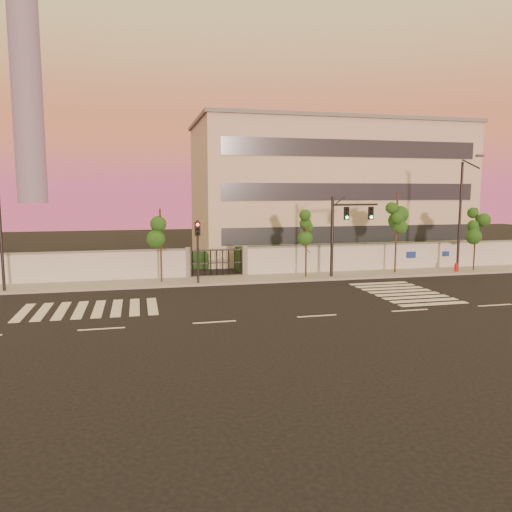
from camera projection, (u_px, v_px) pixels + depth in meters
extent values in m
plane|color=black|center=(317.00, 316.00, 24.14)|extent=(120.00, 120.00, 0.00)
cube|color=gray|center=(264.00, 278.00, 34.26)|extent=(60.00, 3.00, 0.15)
cube|color=silver|center=(439.00, 256.00, 38.92)|extent=(31.00, 0.30, 2.00)
cube|color=slate|center=(439.00, 243.00, 38.79)|extent=(31.00, 0.36, 0.12)
cube|color=slate|center=(188.00, 263.00, 34.43)|extent=(0.35, 0.35, 2.20)
cube|color=slate|center=(245.00, 261.00, 35.35)|extent=(0.35, 0.35, 2.20)
cube|color=black|center=(360.00, 256.00, 40.08)|extent=(20.00, 2.00, 1.80)
cube|color=black|center=(25.00, 269.00, 34.37)|extent=(12.00, 1.80, 1.40)
cube|color=black|center=(207.00, 260.00, 39.78)|extent=(6.00, 1.50, 1.20)
cube|color=beige|center=(327.00, 192.00, 46.68)|extent=(24.00, 12.00, 12.00)
cube|color=#262D38|center=(352.00, 234.00, 41.31)|extent=(22.00, 0.08, 1.40)
cube|color=#262D38|center=(354.00, 192.00, 40.87)|extent=(22.00, 0.08, 1.40)
cube|color=#262D38|center=(355.00, 148.00, 40.43)|extent=(22.00, 0.08, 1.40)
cube|color=slate|center=(328.00, 125.00, 45.91)|extent=(24.40, 12.40, 0.30)
cylinder|color=slate|center=(27.00, 102.00, 272.48)|extent=(16.00, 16.00, 110.00)
cube|color=silver|center=(23.00, 313.00, 24.78)|extent=(0.50, 4.00, 0.02)
cube|color=silver|center=(42.00, 312.00, 24.99)|extent=(0.50, 4.00, 0.02)
cube|color=silver|center=(62.00, 311.00, 25.20)|extent=(0.50, 4.00, 0.02)
cube|color=silver|center=(80.00, 310.00, 25.40)|extent=(0.50, 4.00, 0.02)
cube|color=silver|center=(99.00, 309.00, 25.61)|extent=(0.50, 4.00, 0.02)
cube|color=silver|center=(117.00, 308.00, 25.82)|extent=(0.50, 4.00, 0.02)
cube|color=silver|center=(135.00, 307.00, 26.02)|extent=(0.50, 4.00, 0.02)
cube|color=silver|center=(152.00, 306.00, 26.23)|extent=(0.50, 4.00, 0.02)
cube|color=silver|center=(434.00, 304.00, 26.71)|extent=(4.00, 0.50, 0.02)
cube|color=silver|center=(424.00, 300.00, 27.58)|extent=(4.00, 0.50, 0.02)
cube|color=silver|center=(415.00, 297.00, 28.45)|extent=(4.00, 0.50, 0.02)
cube|color=silver|center=(407.00, 294.00, 29.32)|extent=(4.00, 0.50, 0.02)
cube|color=silver|center=(399.00, 291.00, 30.18)|extent=(4.00, 0.50, 0.02)
cube|color=silver|center=(392.00, 288.00, 31.05)|extent=(4.00, 0.50, 0.02)
cube|color=silver|center=(385.00, 286.00, 31.92)|extent=(4.00, 0.50, 0.02)
cube|color=silver|center=(379.00, 283.00, 32.79)|extent=(4.00, 0.50, 0.02)
cube|color=silver|center=(102.00, 329.00, 21.84)|extent=(2.00, 0.15, 0.01)
cube|color=silver|center=(215.00, 322.00, 22.99)|extent=(2.00, 0.15, 0.01)
cube|color=silver|center=(317.00, 316.00, 24.14)|extent=(2.00, 0.15, 0.01)
cube|color=silver|center=(410.00, 310.00, 25.29)|extent=(2.00, 0.15, 0.01)
cube|color=silver|center=(495.00, 305.00, 26.43)|extent=(2.00, 0.15, 0.01)
cylinder|color=#382314|center=(161.00, 247.00, 32.33)|extent=(0.13, 0.13, 4.92)
sphere|color=#164E16|center=(160.00, 224.00, 32.15)|extent=(1.16, 1.16, 1.16)
sphere|color=#164E16|center=(166.00, 235.00, 32.53)|extent=(0.89, 0.89, 0.89)
sphere|color=#164E16|center=(156.00, 232.00, 31.98)|extent=(0.85, 0.85, 0.85)
cylinder|color=#382314|center=(306.00, 244.00, 34.31)|extent=(0.12, 0.12, 4.78)
sphere|color=#164E16|center=(306.00, 224.00, 34.12)|extent=(1.11, 1.11, 1.11)
sphere|color=#164E16|center=(310.00, 234.00, 34.49)|extent=(0.84, 0.84, 0.84)
sphere|color=#164E16|center=(303.00, 231.00, 33.97)|extent=(0.80, 0.80, 0.80)
cylinder|color=#382314|center=(396.00, 234.00, 36.12)|extent=(0.13, 0.13, 5.90)
sphere|color=#164E16|center=(397.00, 210.00, 35.90)|extent=(1.21, 1.21, 1.21)
sphere|color=#164E16|center=(400.00, 222.00, 36.31)|extent=(0.92, 0.92, 0.92)
sphere|color=#164E16|center=(394.00, 218.00, 35.74)|extent=(0.88, 0.88, 0.88)
cylinder|color=#382314|center=(475.00, 240.00, 37.33)|extent=(0.12, 0.12, 4.80)
sphere|color=#164E16|center=(476.00, 221.00, 37.14)|extent=(1.10, 1.10, 1.10)
sphere|color=#164E16|center=(478.00, 230.00, 37.51)|extent=(0.84, 0.84, 0.84)
sphere|color=#164E16|center=(474.00, 228.00, 36.99)|extent=(0.80, 0.80, 0.80)
cylinder|color=black|center=(332.00, 238.00, 34.36)|extent=(0.22, 0.22, 5.66)
cylinder|color=black|center=(356.00, 205.00, 34.47)|extent=(3.46, 0.62, 0.15)
cube|color=black|center=(346.00, 213.00, 34.33)|extent=(0.32, 0.16, 0.82)
sphere|color=#0CF259|center=(347.00, 217.00, 34.26)|extent=(0.18, 0.18, 0.18)
cube|color=black|center=(371.00, 213.00, 34.75)|extent=(0.32, 0.16, 0.82)
sphere|color=#0CF259|center=(371.00, 217.00, 34.68)|extent=(0.18, 0.18, 0.18)
cylinder|color=black|center=(198.00, 253.00, 31.97)|extent=(0.15, 0.15, 4.20)
cube|color=black|center=(198.00, 229.00, 31.72)|extent=(0.33, 0.17, 0.84)
sphere|color=red|center=(198.00, 225.00, 31.58)|extent=(0.19, 0.19, 0.19)
cylinder|color=black|center=(0.00, 228.00, 29.16)|extent=(0.18, 0.18, 7.82)
cylinder|color=black|center=(460.00, 218.00, 36.40)|extent=(0.18, 0.18, 8.14)
cylinder|color=black|center=(471.00, 164.00, 35.03)|extent=(0.10, 1.95, 0.79)
cube|color=#3F3F44|center=(480.00, 156.00, 34.08)|extent=(0.51, 0.25, 0.15)
cylinder|color=red|center=(456.00, 270.00, 36.80)|extent=(0.24, 0.24, 0.55)
cylinder|color=red|center=(456.00, 265.00, 36.76)|extent=(0.31, 0.31, 0.11)
sphere|color=red|center=(456.00, 264.00, 36.75)|extent=(0.20, 0.20, 0.20)
cylinder|color=red|center=(456.00, 268.00, 36.79)|extent=(0.33, 0.20, 0.11)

